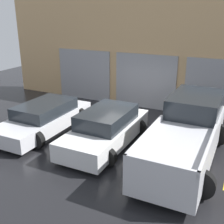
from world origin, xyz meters
TOP-DOWN VIEW (x-y plane):
  - ground_plane at (0.00, 0.00)m, footprint 28.00×28.00m
  - shophouse_building at (-0.01, 3.29)m, footprint 16.51×0.68m
  - pickup_truck at (2.83, -1.33)m, footprint 2.43×5.58m
  - sedan_white at (0.00, -1.61)m, footprint 2.10×4.33m
  - sedan_side at (-2.83, -1.61)m, footprint 2.19×4.51m
  - parking_stripe_far_left at (-4.25, -1.64)m, footprint 0.12×2.20m
  - parking_stripe_left at (-1.42, -1.64)m, footprint 0.12×2.20m
  - parking_stripe_centre at (1.42, -1.64)m, footprint 0.12×2.20m

SIDE VIEW (x-z plane):
  - ground_plane at x=0.00m, z-range 0.00..0.00m
  - parking_stripe_far_left at x=-4.25m, z-range 0.00..0.01m
  - parking_stripe_left at x=-1.42m, z-range 0.00..0.01m
  - parking_stripe_centre at x=1.42m, z-range 0.00..0.01m
  - sedan_side at x=-2.83m, z-range -0.02..1.14m
  - sedan_white at x=0.00m, z-range -0.04..1.26m
  - pickup_truck at x=2.83m, z-range -0.06..1.81m
  - shophouse_building at x=-0.01m, z-range -0.05..5.42m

